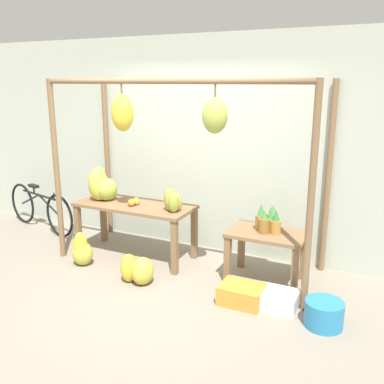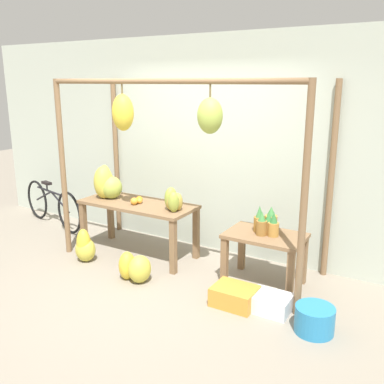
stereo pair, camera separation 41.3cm
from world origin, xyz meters
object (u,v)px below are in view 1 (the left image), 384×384
papaya_pile (172,201)px  fruit_crate_purple (278,299)px  banana_pile_ground_left (82,252)px  orange_pile (134,202)px  banana_pile_ground_right (137,270)px  banana_pile_on_table (101,186)px  blue_bucket (324,314)px  pineapple_cluster (269,221)px  fruit_crate_white (242,294)px  parked_bicycle (40,208)px

papaya_pile → fruit_crate_purple: bearing=-17.2°
banana_pile_ground_left → fruit_crate_purple: bearing=0.8°
orange_pile → banana_pile_ground_right: orange_pile is taller
banana_pile_on_table → banana_pile_ground_left: size_ratio=1.04×
banana_pile_ground_right → papaya_pile: 0.91m
blue_bucket → papaya_pile: bearing=162.8°
orange_pile → banana_pile_ground_right: size_ratio=0.43×
pineapple_cluster → banana_pile_ground_right: pineapple_cluster is taller
banana_pile_ground_right → fruit_crate_white: size_ratio=1.00×
banana_pile_on_table → orange_pile: size_ratio=2.38×
orange_pile → pineapple_cluster: bearing=3.8°
orange_pile → banana_pile_ground_left: size_ratio=0.44×
fruit_crate_white → blue_bucket: size_ratio=1.22×
banana_pile_on_table → orange_pile: 0.55m
banana_pile_on_table → banana_pile_ground_left: (0.05, -0.51, -0.72)m
orange_pile → blue_bucket: bearing=-13.6°
orange_pile → parked_bicycle: orange_pile is taller
fruit_crate_white → fruit_crate_purple: bearing=10.7°
orange_pile → blue_bucket: size_ratio=0.53×
parked_bicycle → banana_pile_on_table: bearing=-10.6°
papaya_pile → fruit_crate_purple: papaya_pile is taller
parked_bicycle → fruit_crate_purple: bearing=-10.7°
banana_pile_ground_left → banana_pile_ground_right: size_ratio=0.98×
pineapple_cluster → banana_pile_ground_left: pineapple_cluster is taller
orange_pile → fruit_crate_purple: 2.15m
papaya_pile → banana_pile_on_table: bearing=178.2°
banana_pile_ground_left → parked_bicycle: parked_bicycle is taller
banana_pile_on_table → pineapple_cluster: 2.25m
pineapple_cluster → fruit_crate_purple: pineapple_cluster is taller
orange_pile → banana_pile_ground_right: (0.42, -0.61, -0.59)m
orange_pile → papaya_pile: papaya_pile is taller
parked_bicycle → banana_pile_ground_left: bearing=-28.3°
pineapple_cluster → papaya_pile: (-1.15, -0.12, 0.12)m
banana_pile_ground_left → fruit_crate_white: size_ratio=0.98×
papaya_pile → banana_pile_ground_right: bearing=-102.6°
fruit_crate_white → parked_bicycle: size_ratio=0.27×
banana_pile_on_table → papaya_pile: bearing=-1.8°
banana_pile_ground_right → parked_bicycle: size_ratio=0.27×
orange_pile → banana_pile_ground_right: bearing=-55.3°
blue_bucket → papaya_pile: (-1.91, 0.59, 0.70)m
pineapple_cluster → fruit_crate_white: bearing=-96.9°
pineapple_cluster → blue_bucket: size_ratio=0.86×
banana_pile_on_table → banana_pile_ground_right: bearing=-33.9°
parked_bicycle → blue_bucket: bearing=-11.4°
banana_pile_ground_right → fruit_crate_white: banana_pile_ground_right is taller
fruit_crate_purple → fruit_crate_white: bearing=-169.3°
banana_pile_on_table → banana_pile_ground_right: (0.95, -0.64, -0.73)m
banana_pile_on_table → fruit_crate_purple: banana_pile_on_table is taller
pineapple_cluster → fruit_crate_white: 0.88m
banana_pile_on_table → pineapple_cluster: (2.24, 0.09, -0.19)m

